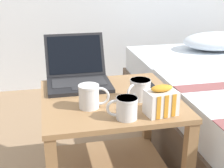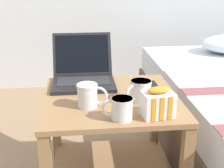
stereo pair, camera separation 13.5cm
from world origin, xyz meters
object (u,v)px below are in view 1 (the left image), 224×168
(laptop, at_px, (78,75))
(mug_mid_center, at_px, (140,89))
(mug_front_right, at_px, (90,95))
(snack_bag, at_px, (161,101))
(cell_phone, at_px, (147,85))
(mug_front_left, at_px, (126,107))

(laptop, relative_size, mug_mid_center, 2.77)
(laptop, relative_size, mug_front_right, 2.60)
(mug_front_right, height_order, mug_mid_center, mug_front_right)
(mug_front_right, distance_m, snack_bag, 0.29)
(mug_front_right, relative_size, cell_phone, 0.93)
(mug_front_right, bearing_deg, snack_bag, -24.36)
(mug_front_right, bearing_deg, cell_phone, 32.62)
(mug_mid_center, bearing_deg, snack_bag, -76.50)
(mug_mid_center, distance_m, cell_phone, 0.19)
(laptop, bearing_deg, mug_mid_center, -47.69)
(mug_mid_center, height_order, cell_phone, mug_mid_center)
(mug_front_left, distance_m, mug_front_right, 0.18)
(mug_front_left, bearing_deg, laptop, 107.26)
(mug_front_left, distance_m, mug_mid_center, 0.20)
(mug_front_right, relative_size, snack_bag, 0.97)
(mug_front_left, relative_size, mug_front_right, 0.95)
(laptop, height_order, snack_bag, laptop)
(mug_front_right, height_order, cell_phone, mug_front_right)
(mug_mid_center, bearing_deg, cell_phone, 61.77)
(mug_front_left, bearing_deg, snack_bag, 3.86)
(laptop, bearing_deg, cell_phone, -17.76)
(mug_front_left, xyz_separation_m, cell_phone, (0.19, 0.33, -0.04))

